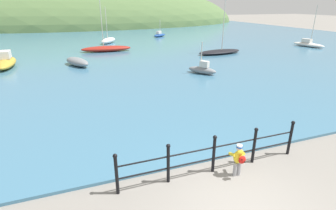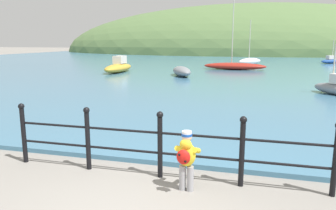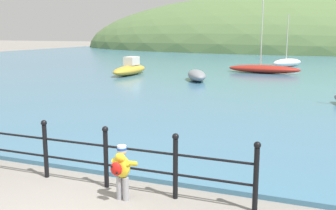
{
  "view_description": "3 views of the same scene",
  "coord_description": "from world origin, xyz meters",
  "px_view_note": "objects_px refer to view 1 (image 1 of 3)",
  "views": [
    {
      "loc": [
        -3.42,
        -4.23,
        4.7
      ],
      "look_at": [
        -0.3,
        4.27,
        1.18
      ],
      "focal_mm": 28.0,
      "sensor_mm": 36.0,
      "label": 1
    },
    {
      "loc": [
        1.69,
        -3.81,
        2.41
      ],
      "look_at": [
        -0.35,
        3.75,
        0.87
      ],
      "focal_mm": 35.0,
      "sensor_mm": 36.0,
      "label": 2
    },
    {
      "loc": [
        3.86,
        -4.73,
        2.96
      ],
      "look_at": [
        0.43,
        3.91,
        1.22
      ],
      "focal_mm": 42.0,
      "sensor_mm": 36.0,
      "label": 3
    }
  ],
  "objects_px": {
    "boat_red_dinghy": "(77,62)",
    "boat_far_right": "(108,40)",
    "child_in_coat": "(239,158)",
    "boat_nearest_quay": "(6,62)",
    "boat_blue_hull": "(202,69)",
    "boat_twin_mast": "(308,44)",
    "boat_green_fishing": "(220,51)",
    "boat_white_sailboat": "(159,35)",
    "boat_far_left": "(106,48)"
  },
  "relations": [
    {
      "from": "boat_white_sailboat",
      "to": "boat_green_fishing",
      "type": "height_order",
      "value": "boat_green_fishing"
    },
    {
      "from": "boat_far_right",
      "to": "boat_white_sailboat",
      "type": "bearing_deg",
      "value": 27.79
    },
    {
      "from": "boat_far_left",
      "to": "boat_twin_mast",
      "type": "bearing_deg",
      "value": -12.06
    },
    {
      "from": "boat_blue_hull",
      "to": "boat_far_right",
      "type": "height_order",
      "value": "boat_far_right"
    },
    {
      "from": "boat_blue_hull",
      "to": "boat_green_fishing",
      "type": "xyz_separation_m",
      "value": [
        5.19,
        6.42,
        -0.1
      ]
    },
    {
      "from": "boat_twin_mast",
      "to": "boat_nearest_quay",
      "type": "bearing_deg",
      "value": 179.51
    },
    {
      "from": "child_in_coat",
      "to": "boat_green_fishing",
      "type": "distance_m",
      "value": 19.57
    },
    {
      "from": "boat_twin_mast",
      "to": "boat_far_right",
      "type": "distance_m",
      "value": 23.44
    },
    {
      "from": "boat_white_sailboat",
      "to": "boat_red_dinghy",
      "type": "bearing_deg",
      "value": -127.15
    },
    {
      "from": "boat_red_dinghy",
      "to": "boat_white_sailboat",
      "type": "distance_m",
      "value": 20.15
    },
    {
      "from": "boat_twin_mast",
      "to": "boat_nearest_quay",
      "type": "distance_m",
      "value": 30.18
    },
    {
      "from": "boat_red_dinghy",
      "to": "boat_nearest_quay",
      "type": "bearing_deg",
      "value": 164.18
    },
    {
      "from": "boat_white_sailboat",
      "to": "boat_nearest_quay",
      "type": "relative_size",
      "value": 0.61
    },
    {
      "from": "boat_green_fishing",
      "to": "boat_white_sailboat",
      "type": "bearing_deg",
      "value": 94.23
    },
    {
      "from": "boat_far_left",
      "to": "boat_blue_hull",
      "type": "distance_m",
      "value": 12.57
    },
    {
      "from": "boat_twin_mast",
      "to": "boat_white_sailboat",
      "type": "relative_size",
      "value": 1.75
    },
    {
      "from": "boat_red_dinghy",
      "to": "boat_far_right",
      "type": "distance_m",
      "value": 12.51
    },
    {
      "from": "boat_red_dinghy",
      "to": "boat_far_right",
      "type": "xyz_separation_m",
      "value": [
        4.12,
        11.82,
        0.03
      ]
    },
    {
      "from": "boat_red_dinghy",
      "to": "boat_twin_mast",
      "type": "bearing_deg",
      "value": 2.75
    },
    {
      "from": "boat_red_dinghy",
      "to": "boat_far_right",
      "type": "height_order",
      "value": "boat_far_right"
    },
    {
      "from": "boat_far_left",
      "to": "boat_green_fishing",
      "type": "distance_m",
      "value": 11.44
    },
    {
      "from": "boat_blue_hull",
      "to": "boat_green_fishing",
      "type": "relative_size",
      "value": 0.39
    },
    {
      "from": "child_in_coat",
      "to": "boat_nearest_quay",
      "type": "distance_m",
      "value": 19.88
    },
    {
      "from": "boat_white_sailboat",
      "to": "boat_twin_mast",
      "type": "bearing_deg",
      "value": -49.14
    },
    {
      "from": "boat_blue_hull",
      "to": "boat_nearest_quay",
      "type": "height_order",
      "value": "boat_blue_hull"
    },
    {
      "from": "child_in_coat",
      "to": "boat_red_dinghy",
      "type": "height_order",
      "value": "child_in_coat"
    },
    {
      "from": "boat_far_left",
      "to": "boat_red_dinghy",
      "type": "height_order",
      "value": "boat_far_left"
    },
    {
      "from": "boat_far_right",
      "to": "boat_green_fishing",
      "type": "bearing_deg",
      "value": -50.21
    },
    {
      "from": "child_in_coat",
      "to": "boat_nearest_quay",
      "type": "xyz_separation_m",
      "value": [
        -8.94,
        17.76,
        -0.12
      ]
    },
    {
      "from": "boat_far_right",
      "to": "boat_white_sailboat",
      "type": "relative_size",
      "value": 1.68
    },
    {
      "from": "boat_far_left",
      "to": "boat_far_right",
      "type": "bearing_deg",
      "value": 79.88
    },
    {
      "from": "boat_red_dinghy",
      "to": "boat_white_sailboat",
      "type": "height_order",
      "value": "boat_white_sailboat"
    },
    {
      "from": "boat_blue_hull",
      "to": "boat_red_dinghy",
      "type": "bearing_deg",
      "value": 145.27
    },
    {
      "from": "boat_far_left",
      "to": "boat_twin_mast",
      "type": "distance_m",
      "value": 22.45
    },
    {
      "from": "boat_far_left",
      "to": "boat_nearest_quay",
      "type": "distance_m",
      "value": 9.34
    },
    {
      "from": "boat_red_dinghy",
      "to": "boat_far_right",
      "type": "relative_size",
      "value": 0.74
    },
    {
      "from": "boat_red_dinghy",
      "to": "boat_blue_hull",
      "type": "bearing_deg",
      "value": -34.73
    },
    {
      "from": "boat_nearest_quay",
      "to": "boat_blue_hull",
      "type": "bearing_deg",
      "value": -28.1
    },
    {
      "from": "boat_far_right",
      "to": "boat_green_fishing",
      "type": "xyz_separation_m",
      "value": [
        9.18,
        -11.02,
        -0.14
      ]
    },
    {
      "from": "boat_blue_hull",
      "to": "boat_twin_mast",
      "type": "height_order",
      "value": "boat_twin_mast"
    },
    {
      "from": "child_in_coat",
      "to": "boat_far_left",
      "type": "xyz_separation_m",
      "value": [
        -0.71,
        22.19,
        -0.21
      ]
    },
    {
      "from": "boat_twin_mast",
      "to": "boat_white_sailboat",
      "type": "height_order",
      "value": "boat_twin_mast"
    },
    {
      "from": "boat_far_right",
      "to": "boat_green_fishing",
      "type": "height_order",
      "value": "boat_green_fishing"
    },
    {
      "from": "child_in_coat",
      "to": "boat_red_dinghy",
      "type": "xyz_separation_m",
      "value": [
        -3.77,
        16.3,
        -0.19
      ]
    },
    {
      "from": "boat_twin_mast",
      "to": "boat_nearest_quay",
      "type": "height_order",
      "value": "boat_twin_mast"
    },
    {
      "from": "boat_far_right",
      "to": "boat_white_sailboat",
      "type": "height_order",
      "value": "boat_far_right"
    },
    {
      "from": "boat_far_left",
      "to": "boat_green_fishing",
      "type": "bearing_deg",
      "value": -26.48
    },
    {
      "from": "boat_blue_hull",
      "to": "boat_far_right",
      "type": "distance_m",
      "value": 17.89
    },
    {
      "from": "boat_far_left",
      "to": "boat_blue_hull",
      "type": "xyz_separation_m",
      "value": [
        5.05,
        -11.52,
        0.0
      ]
    },
    {
      "from": "boat_far_left",
      "to": "boat_nearest_quay",
      "type": "bearing_deg",
      "value": -151.68
    }
  ]
}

